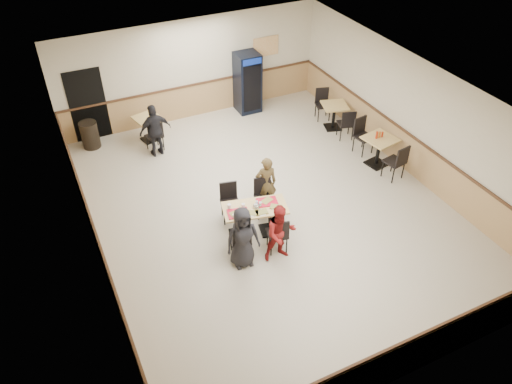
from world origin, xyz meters
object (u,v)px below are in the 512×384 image
back_table (148,125)px  side_table_far (334,113)px  main_table (255,216)px  diner_woman_right (281,233)px  lone_diner (155,130)px  pepsi_cooler (248,83)px  diner_woman_left (243,238)px  trash_bin (90,135)px  diner_man_opposite (266,183)px  side_table_near (379,147)px

back_table → side_table_far: bearing=-18.6°
main_table → diner_woman_right: 0.94m
diner_woman_right → side_table_far: size_ratio=1.55×
side_table_far → back_table: side_table_far is taller
lone_diner → pepsi_cooler: size_ratio=0.81×
lone_diner → side_table_far: bearing=164.4°
back_table → main_table: bearing=-78.2°
diner_woman_left → side_table_far: bearing=44.3°
diner_woman_right → diner_woman_left: bearing=173.2°
main_table → trash_bin: size_ratio=1.97×
pepsi_cooler → lone_diner: bearing=-159.2°
diner_woman_right → diner_man_opposite: (0.48, 1.63, 0.02)m
main_table → trash_bin: 5.84m
side_table_far → diner_woman_right: bearing=-134.1°
main_table → diner_woman_right: bearing=-67.6°
side_table_near → pepsi_cooler: size_ratio=0.47×
diner_man_opposite → lone_diner: size_ratio=0.94×
diner_man_opposite → lone_diner: (-1.65, 3.33, 0.05)m
side_table_far → diner_woman_left: bearing=-140.5°
main_table → pepsi_cooler: (2.28, 5.28, 0.43)m
side_table_near → pepsi_cooler: pepsi_cooler is taller
lone_diner → diner_man_opposite: bearing=110.6°
diner_woman_left → diner_man_opposite: diner_woman_left is taller
side_table_near → side_table_far: bearing=90.5°
lone_diner → pepsi_cooler: (3.29, 1.22, 0.18)m
side_table_near → back_table: size_ratio=1.07×
main_table → side_table_far: bearing=50.8°
diner_woman_left → side_table_far: diner_woman_left is taller
lone_diner → side_table_near: (5.13, -3.02, -0.21)m
back_table → side_table_near: bearing=-36.9°
diner_woman_right → pepsi_cooler: pepsi_cooler is taller
diner_man_opposite → side_table_near: (3.48, 0.31, -0.16)m
back_table → pepsi_cooler: size_ratio=0.44×
trash_bin → diner_woman_right: bearing=-65.9°
back_table → trash_bin: bearing=167.5°
back_table → pepsi_cooler: 3.35m
lone_diner → diner_woman_right: bearing=97.5°
diner_woman_right → diner_man_opposite: bearing=79.8°
main_table → back_table: bearing=114.8°
pepsi_cooler → back_table: bearing=-172.7°
diner_woman_left → lone_diner: size_ratio=0.96×
main_table → diner_man_opposite: diner_man_opposite is taller
diner_woman_left → lone_diner: (-0.39, 4.78, 0.03)m
side_table_far → back_table: size_ratio=1.07×
diner_man_opposite → side_table_far: (3.46, 2.44, -0.20)m
main_table → diner_woman_left: size_ratio=1.05×
diner_man_opposite → back_table: size_ratio=1.71×
pepsi_cooler → diner_man_opposite: bearing=-109.4°
side_table_near → diner_woman_right: bearing=-153.9°
diner_woman_right → lone_diner: size_ratio=0.91×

